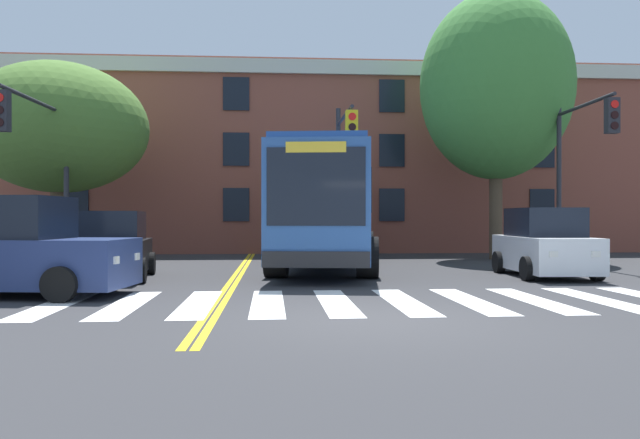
{
  "coord_description": "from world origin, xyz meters",
  "views": [
    {
      "loc": [
        -1.51,
        -9.26,
        1.53
      ],
      "look_at": [
        -0.23,
        8.89,
        1.48
      ],
      "focal_mm": 35.0,
      "sensor_mm": 36.0,
      "label": 1
    }
  ],
  "objects_px": {
    "traffic_light_near_corner": "(580,149)",
    "traffic_light_far_corner": "(41,147)",
    "street_tree_curbside_large": "(496,86)",
    "street_tree_curbside_small": "(59,129)",
    "car_red_behind_bus": "(318,234)",
    "traffic_light_overhead": "(344,156)",
    "car_navy_cross_street": "(10,251)",
    "car_black_near_lane": "(110,248)",
    "car_white_far_lane": "(544,245)",
    "city_bus": "(328,206)"
  },
  "relations": [
    {
      "from": "street_tree_curbside_small",
      "to": "traffic_light_far_corner",
      "type": "bearing_deg",
      "value": -77.92
    },
    {
      "from": "car_navy_cross_street",
      "to": "street_tree_curbside_small",
      "type": "distance_m",
      "value": 10.22
    },
    {
      "from": "car_red_behind_bus",
      "to": "traffic_light_far_corner",
      "type": "xyz_separation_m",
      "value": [
        -8.44,
        -9.43,
        2.69
      ]
    },
    {
      "from": "car_black_near_lane",
      "to": "car_red_behind_bus",
      "type": "distance_m",
      "value": 13.04
    },
    {
      "from": "car_white_far_lane",
      "to": "traffic_light_overhead",
      "type": "xyz_separation_m",
      "value": [
        -4.81,
        4.1,
        2.68
      ]
    },
    {
      "from": "car_black_near_lane",
      "to": "car_red_behind_bus",
      "type": "relative_size",
      "value": 0.88
    },
    {
      "from": "car_white_far_lane",
      "to": "car_red_behind_bus",
      "type": "bearing_deg",
      "value": 113.6
    },
    {
      "from": "car_red_behind_bus",
      "to": "traffic_light_near_corner",
      "type": "relative_size",
      "value": 0.8
    },
    {
      "from": "car_red_behind_bus",
      "to": "traffic_light_near_corner",
      "type": "height_order",
      "value": "traffic_light_near_corner"
    },
    {
      "from": "city_bus",
      "to": "street_tree_curbside_large",
      "type": "relative_size",
      "value": 1.15
    },
    {
      "from": "car_navy_cross_street",
      "to": "traffic_light_overhead",
      "type": "distance_m",
      "value": 10.64
    },
    {
      "from": "traffic_light_overhead",
      "to": "car_red_behind_bus",
      "type": "bearing_deg",
      "value": 92.27
    },
    {
      "from": "car_black_near_lane",
      "to": "traffic_light_near_corner",
      "type": "distance_m",
      "value": 14.28
    },
    {
      "from": "traffic_light_near_corner",
      "to": "traffic_light_far_corner",
      "type": "xyz_separation_m",
      "value": [
        -16.08,
        -0.92,
        -0.17
      ]
    },
    {
      "from": "car_white_far_lane",
      "to": "car_red_behind_bus",
      "type": "relative_size",
      "value": 0.84
    },
    {
      "from": "city_bus",
      "to": "car_black_near_lane",
      "type": "height_order",
      "value": "city_bus"
    },
    {
      "from": "car_navy_cross_street",
      "to": "traffic_light_far_corner",
      "type": "distance_m",
      "value": 6.13
    },
    {
      "from": "car_white_far_lane",
      "to": "street_tree_curbside_large",
      "type": "xyz_separation_m",
      "value": [
        1.15,
        6.77,
        5.57
      ]
    },
    {
      "from": "car_white_far_lane",
      "to": "traffic_light_overhead",
      "type": "height_order",
      "value": "traffic_light_overhead"
    },
    {
      "from": "car_navy_cross_street",
      "to": "traffic_light_near_corner",
      "type": "xyz_separation_m",
      "value": [
        14.72,
        6.29,
        2.81
      ]
    },
    {
      "from": "traffic_light_overhead",
      "to": "street_tree_curbside_small",
      "type": "relative_size",
      "value": 0.78
    },
    {
      "from": "city_bus",
      "to": "traffic_light_far_corner",
      "type": "relative_size",
      "value": 2.23
    },
    {
      "from": "car_red_behind_bus",
      "to": "traffic_light_near_corner",
      "type": "xyz_separation_m",
      "value": [
        7.65,
        -8.51,
        2.85
      ]
    },
    {
      "from": "traffic_light_far_corner",
      "to": "car_black_near_lane",
      "type": "bearing_deg",
      "value": -41.27
    },
    {
      "from": "traffic_light_far_corner",
      "to": "car_red_behind_bus",
      "type": "bearing_deg",
      "value": 48.2
    },
    {
      "from": "car_red_behind_bus",
      "to": "traffic_light_far_corner",
      "type": "bearing_deg",
      "value": -131.8
    },
    {
      "from": "car_black_near_lane",
      "to": "street_tree_curbside_large",
      "type": "distance_m",
      "value": 15.03
    },
    {
      "from": "traffic_light_near_corner",
      "to": "street_tree_curbside_small",
      "type": "distance_m",
      "value": 17.2
    },
    {
      "from": "city_bus",
      "to": "car_navy_cross_street",
      "type": "xyz_separation_m",
      "value": [
        -6.82,
        -6.5,
        -1.03
      ]
    },
    {
      "from": "city_bus",
      "to": "car_black_near_lane",
      "type": "relative_size",
      "value": 2.93
    },
    {
      "from": "car_white_far_lane",
      "to": "traffic_light_far_corner",
      "type": "bearing_deg",
      "value": 170.53
    },
    {
      "from": "car_black_near_lane",
      "to": "traffic_light_near_corner",
      "type": "bearing_deg",
      "value": 12.64
    },
    {
      "from": "car_red_behind_bus",
      "to": "street_tree_curbside_small",
      "type": "height_order",
      "value": "street_tree_curbside_small"
    },
    {
      "from": "car_red_behind_bus",
      "to": "traffic_light_overhead",
      "type": "bearing_deg",
      "value": -87.73
    },
    {
      "from": "city_bus",
      "to": "street_tree_curbside_large",
      "type": "distance_m",
      "value": 8.59
    },
    {
      "from": "car_white_far_lane",
      "to": "street_tree_curbside_small",
      "type": "height_order",
      "value": "street_tree_curbside_small"
    },
    {
      "from": "traffic_light_far_corner",
      "to": "street_tree_curbside_large",
      "type": "relative_size",
      "value": 0.52
    },
    {
      "from": "car_white_far_lane",
      "to": "traffic_light_near_corner",
      "type": "xyz_separation_m",
      "value": [
        2.54,
        3.18,
        2.86
      ]
    },
    {
      "from": "car_black_near_lane",
      "to": "car_red_behind_bus",
      "type": "xyz_separation_m",
      "value": [
        6.0,
        11.57,
        0.05
      ]
    },
    {
      "from": "traffic_light_near_corner",
      "to": "street_tree_curbside_small",
      "type": "height_order",
      "value": "street_tree_curbside_small"
    },
    {
      "from": "car_navy_cross_street",
      "to": "street_tree_curbside_small",
      "type": "bearing_deg",
      "value": 103.36
    },
    {
      "from": "car_red_behind_bus",
      "to": "car_navy_cross_street",
      "type": "bearing_deg",
      "value": -115.53
    },
    {
      "from": "traffic_light_overhead",
      "to": "car_navy_cross_street",
      "type": "bearing_deg",
      "value": -135.66
    },
    {
      "from": "car_black_near_lane",
      "to": "street_tree_curbside_large",
      "type": "relative_size",
      "value": 0.39
    },
    {
      "from": "traffic_light_far_corner",
      "to": "car_white_far_lane",
      "type": "bearing_deg",
      "value": -9.47
    },
    {
      "from": "city_bus",
      "to": "street_tree_curbside_small",
      "type": "bearing_deg",
      "value": 162.97
    },
    {
      "from": "car_black_near_lane",
      "to": "traffic_light_near_corner",
      "type": "xyz_separation_m",
      "value": [
        13.64,
        3.06,
        2.9
      ]
    },
    {
      "from": "car_navy_cross_street",
      "to": "street_tree_curbside_small",
      "type": "xyz_separation_m",
      "value": [
        -2.2,
        9.27,
        3.71
      ]
    },
    {
      "from": "street_tree_curbside_large",
      "to": "street_tree_curbside_small",
      "type": "distance_m",
      "value": 15.64
    },
    {
      "from": "car_red_behind_bus",
      "to": "street_tree_curbside_large",
      "type": "height_order",
      "value": "street_tree_curbside_large"
    }
  ]
}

